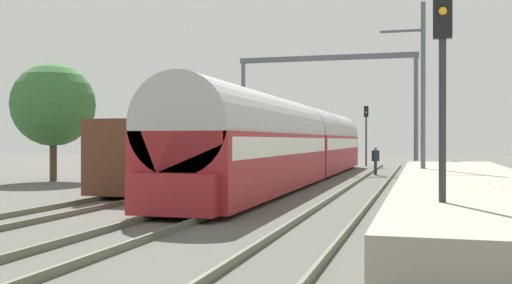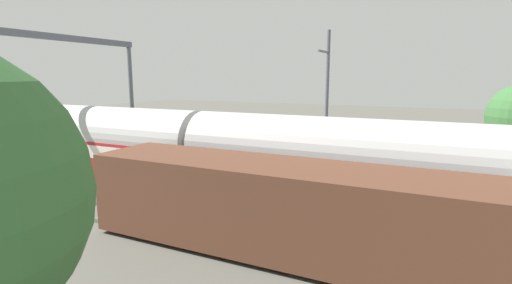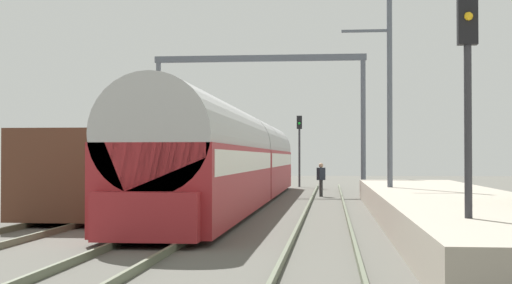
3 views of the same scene
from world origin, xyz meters
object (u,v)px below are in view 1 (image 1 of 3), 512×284
at_px(passenger_train, 298,143).
at_px(person_crossing, 376,158).
at_px(railway_signal_far, 366,128).
at_px(railway_signal_near, 442,84).
at_px(catenary_gantry, 326,89).
at_px(freight_car, 188,154).

relative_size(passenger_train, person_crossing, 18.99).
bearing_deg(passenger_train, person_crossing, 58.70).
bearing_deg(railway_signal_far, passenger_train, -96.02).
bearing_deg(railway_signal_near, railway_signal_far, 97.28).
bearing_deg(catenary_gantry, passenger_train, -90.00).
bearing_deg(passenger_train, catenary_gantry, 90.00).
bearing_deg(freight_car, catenary_gantry, 75.74).
relative_size(freight_car, person_crossing, 7.51).
relative_size(passenger_train, railway_signal_near, 6.57).
xyz_separation_m(person_crossing, catenary_gantry, (-3.56, 3.76, 4.57)).
xyz_separation_m(passenger_train, catenary_gantry, (0.00, 9.61, 3.63)).
height_order(freight_car, railway_signal_near, railway_signal_near).
bearing_deg(railway_signal_near, freight_car, 129.36).
relative_size(passenger_train, railway_signal_far, 6.75).
distance_m(freight_car, person_crossing, 13.69).
distance_m(freight_car, railway_signal_near, 16.59).
bearing_deg(passenger_train, railway_signal_far, 83.98).
distance_m(railway_signal_far, catenary_gantry, 9.13).
bearing_deg(freight_car, railway_signal_near, -50.64).
height_order(freight_car, person_crossing, freight_car).
distance_m(passenger_train, person_crossing, 6.91).
xyz_separation_m(railway_signal_far, catenary_gantry, (-1.92, -8.58, 2.48)).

